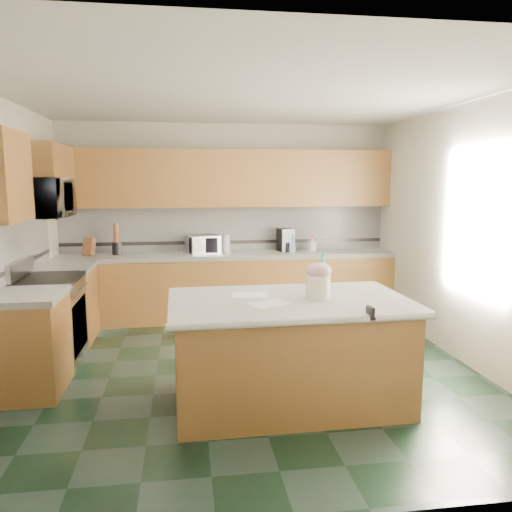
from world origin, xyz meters
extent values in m
plane|color=black|center=(0.00, 0.00, 0.00)|extent=(4.60, 4.60, 0.00)
plane|color=white|center=(0.00, 0.00, 2.70)|extent=(4.60, 4.60, 0.00)
cube|color=beige|center=(0.00, 2.32, 1.35)|extent=(4.60, 0.04, 2.70)
cube|color=beige|center=(0.00, -2.32, 1.35)|extent=(4.60, 0.04, 2.70)
cube|color=beige|center=(2.32, 0.00, 1.35)|extent=(0.04, 4.60, 2.70)
cube|color=brown|center=(0.00, 2.00, 0.43)|extent=(4.60, 0.60, 0.86)
cube|color=white|center=(0.00, 2.00, 0.89)|extent=(4.60, 0.64, 0.06)
cube|color=brown|center=(0.00, 2.13, 1.94)|extent=(4.60, 0.33, 0.78)
cube|color=silver|center=(0.00, 2.29, 1.24)|extent=(4.60, 0.02, 0.63)
cube|color=black|center=(0.00, 2.28, 1.04)|extent=(4.60, 0.01, 0.05)
cube|color=brown|center=(-2.00, 1.29, 0.43)|extent=(0.60, 0.82, 0.86)
cube|color=white|center=(-2.00, 1.29, 0.89)|extent=(0.64, 0.82, 0.06)
cube|color=brown|center=(-2.00, -0.24, 0.43)|extent=(0.60, 0.72, 0.86)
cube|color=white|center=(-2.00, -0.24, 0.89)|extent=(0.64, 0.72, 0.06)
cube|color=silver|center=(-2.29, 0.55, 1.24)|extent=(0.02, 2.30, 0.63)
cube|color=black|center=(-2.28, 0.55, 1.04)|extent=(0.01, 2.30, 0.05)
cube|color=brown|center=(-2.13, 1.42, 1.94)|extent=(0.33, 1.09, 0.78)
cube|color=brown|center=(-2.13, -0.24, 1.94)|extent=(0.33, 0.72, 0.78)
cube|color=#B7B7BC|center=(-2.00, 0.50, 0.44)|extent=(0.60, 0.76, 0.88)
cube|color=black|center=(-1.71, 0.50, 0.40)|extent=(0.02, 0.68, 0.55)
cube|color=black|center=(-2.00, 0.50, 0.90)|extent=(0.62, 0.78, 0.04)
cylinder|color=#B7B7BC|center=(-1.68, 0.50, 0.78)|extent=(0.02, 0.66, 0.02)
cube|color=#B7B7BC|center=(-2.26, 0.50, 1.02)|extent=(0.06, 0.76, 0.18)
imported|color=#B7B7BC|center=(-2.00, 0.50, 1.73)|extent=(0.50, 0.73, 0.41)
cube|color=brown|center=(0.27, -0.77, 0.43)|extent=(1.93, 1.12, 0.86)
cube|color=white|center=(0.27, -0.77, 0.89)|extent=(2.03, 1.23, 0.06)
cylinder|color=white|center=(0.27, -1.37, 0.89)|extent=(2.01, 0.10, 0.06)
cylinder|color=white|center=(0.50, -0.83, 1.03)|extent=(0.24, 0.24, 0.21)
ellipsoid|color=#CB8495|center=(0.50, -0.83, 1.16)|extent=(0.22, 0.22, 0.14)
cylinder|color=tan|center=(0.50, -0.83, 1.21)|extent=(0.07, 0.02, 0.02)
sphere|color=tan|center=(0.47, -0.83, 1.21)|extent=(0.04, 0.04, 0.04)
sphere|color=tan|center=(0.54, -0.83, 1.21)|extent=(0.04, 0.04, 0.04)
imported|color=#3BA3B3|center=(0.59, -0.64, 1.10)|extent=(0.18, 0.18, 0.36)
cube|color=white|center=(0.07, -0.94, 0.92)|extent=(0.39, 0.35, 0.00)
cube|color=white|center=(-0.03, -0.61, 0.92)|extent=(0.33, 0.26, 0.00)
cube|color=black|center=(0.77, -1.35, 0.93)|extent=(0.03, 0.10, 0.09)
cylinder|color=black|center=(0.77, -1.41, 0.91)|extent=(0.02, 0.07, 0.02)
cube|color=#472814|center=(-1.86, 2.05, 1.04)|extent=(0.17, 0.20, 0.25)
cylinder|color=black|center=(-1.50, 2.08, 1.01)|extent=(0.14, 0.14, 0.17)
cylinder|color=#472814|center=(-1.50, 2.08, 1.22)|extent=(0.08, 0.08, 0.25)
cube|color=#B7B7BC|center=(-0.34, 2.05, 1.04)|extent=(0.50, 0.42, 0.24)
cube|color=black|center=(-0.34, 1.91, 1.04)|extent=(0.38, 0.01, 0.20)
cylinder|color=white|center=(-0.03, 2.10, 1.05)|extent=(0.11, 0.11, 0.25)
cylinder|color=#B7B7BC|center=(-0.03, 2.10, 0.93)|extent=(0.17, 0.17, 0.01)
cylinder|color=#6D99CB|center=(0.88, 2.06, 1.05)|extent=(0.15, 0.15, 0.25)
cylinder|color=#6D99CB|center=(0.88, 2.06, 1.19)|extent=(0.07, 0.07, 0.04)
cube|color=black|center=(0.82, 2.08, 1.08)|extent=(0.23, 0.25, 0.32)
cylinder|color=black|center=(0.82, 2.03, 0.99)|extent=(0.13, 0.13, 0.13)
imported|color=white|center=(1.20, 2.05, 1.02)|extent=(0.11, 0.11, 0.20)
cylinder|color=red|center=(1.20, 2.05, 1.14)|extent=(0.02, 0.02, 0.03)
cube|color=white|center=(2.29, -0.20, 1.50)|extent=(0.02, 1.40, 1.10)
camera|label=1|loc=(-0.59, -4.79, 1.89)|focal=35.00mm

